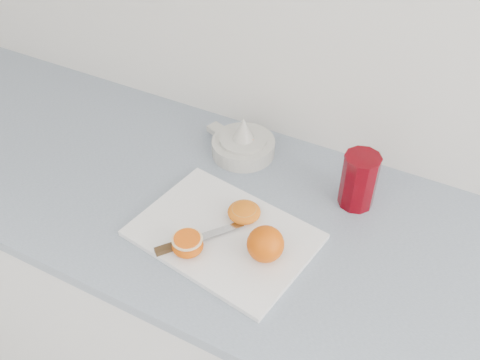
{
  "coord_description": "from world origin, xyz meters",
  "views": [
    {
      "loc": [
        0.36,
        0.96,
        1.73
      ],
      "look_at": [
        -0.04,
        1.72,
        0.96
      ],
      "focal_mm": 40.0,
      "sensor_mm": 36.0,
      "label": 1
    }
  ],
  "objects_px": {
    "cutting_board": "(224,235)",
    "half_orange": "(188,245)",
    "counter": "(257,331)",
    "red_tumbler": "(359,182)",
    "citrus_juicer": "(243,144)"
  },
  "relations": [
    {
      "from": "half_orange",
      "to": "counter",
      "type": "bearing_deg",
      "value": 62.88
    },
    {
      "from": "counter",
      "to": "red_tumbler",
      "type": "height_order",
      "value": "red_tumbler"
    },
    {
      "from": "cutting_board",
      "to": "half_orange",
      "type": "relative_size",
      "value": 5.64
    },
    {
      "from": "cutting_board",
      "to": "citrus_juicer",
      "type": "height_order",
      "value": "citrus_juicer"
    },
    {
      "from": "half_orange",
      "to": "citrus_juicer",
      "type": "height_order",
      "value": "citrus_juicer"
    },
    {
      "from": "cutting_board",
      "to": "citrus_juicer",
      "type": "xyz_separation_m",
      "value": [
        -0.1,
        0.27,
        0.02
      ]
    },
    {
      "from": "cutting_board",
      "to": "half_orange",
      "type": "distance_m",
      "value": 0.09
    },
    {
      "from": "citrus_juicer",
      "to": "half_orange",
      "type": "bearing_deg",
      "value": -80.6
    },
    {
      "from": "half_orange",
      "to": "citrus_juicer",
      "type": "bearing_deg",
      "value": 99.4
    },
    {
      "from": "cutting_board",
      "to": "red_tumbler",
      "type": "xyz_separation_m",
      "value": [
        0.21,
        0.23,
        0.05
      ]
    },
    {
      "from": "half_orange",
      "to": "red_tumbler",
      "type": "xyz_separation_m",
      "value": [
        0.25,
        0.31,
        0.03
      ]
    },
    {
      "from": "counter",
      "to": "red_tumbler",
      "type": "relative_size",
      "value": 18.94
    },
    {
      "from": "counter",
      "to": "half_orange",
      "type": "height_order",
      "value": "half_orange"
    },
    {
      "from": "counter",
      "to": "cutting_board",
      "type": "bearing_deg",
      "value": -117.46
    },
    {
      "from": "half_orange",
      "to": "red_tumbler",
      "type": "bearing_deg",
      "value": 51.0
    }
  ]
}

